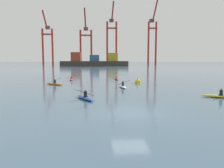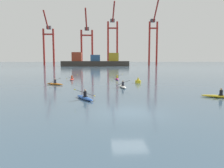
{
  "view_description": "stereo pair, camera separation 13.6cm",
  "coord_description": "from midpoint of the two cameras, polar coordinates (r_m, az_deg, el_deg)",
  "views": [
    {
      "loc": [
        -2.27,
        -15.03,
        3.66
      ],
      "look_at": [
        -0.45,
        12.8,
        0.6
      ],
      "focal_mm": 35.35,
      "sensor_mm": 36.0,
      "label": 1
    },
    {
      "loc": [
        -2.14,
        -15.04,
        3.66
      ],
      "look_at": [
        -0.45,
        12.8,
        0.6
      ],
      "focal_mm": 35.35,
      "sensor_mm": 36.0,
      "label": 2
    }
  ],
  "objects": [
    {
      "name": "kayak_yellow",
      "position": [
        23.87,
        26.28,
        -2.79
      ],
      "size": [
        3.24,
        2.24,
        1.0
      ],
      "color": "yellow",
      "rests_on": "ground"
    },
    {
      "name": "channel_buoy",
      "position": [
        35.02,
        6.87,
        0.81
      ],
      "size": [
        0.9,
        0.9,
        1.0
      ],
      "color": "yellow",
      "rests_on": "ground"
    },
    {
      "name": "gantry_crane_east",
      "position": [
        150.42,
        10.69,
        12.13
      ],
      "size": [
        6.22,
        17.06,
        41.5
      ],
      "color": "maroon",
      "rests_on": "ground"
    },
    {
      "name": "kayak_white",
      "position": [
        29.27,
        2.93,
        -0.59
      ],
      "size": [
        2.17,
        3.43,
        1.06
      ],
      "color": "silver",
      "rests_on": "ground"
    },
    {
      "name": "gantry_crane_east_mid",
      "position": [
        147.3,
        0.21,
        12.3
      ],
      "size": [
        7.22,
        20.72,
        37.45
      ],
      "color": "maroon",
      "rests_on": "ground"
    },
    {
      "name": "ground_plane",
      "position": [
        15.63,
        4.78,
        -7.3
      ],
      "size": [
        800.0,
        800.0,
        0.0
      ],
      "primitive_type": "plane",
      "color": "#425B70"
    },
    {
      "name": "kayak_red",
      "position": [
        40.97,
        -10.22,
        1.28
      ],
      "size": [
        2.19,
        3.41,
        1.04
      ],
      "color": "red",
      "rests_on": "ground"
    },
    {
      "name": "kayak_orange",
      "position": [
        33.52,
        -14.46,
        0.09
      ],
      "size": [
        3.09,
        2.51,
        0.97
      ],
      "color": "orange",
      "rests_on": "ground"
    },
    {
      "name": "container_barge",
      "position": [
        130.96,
        -4.34,
        5.8
      ],
      "size": [
        39.18,
        9.0,
        8.06
      ],
      "color": "#38332D",
      "rests_on": "ground"
    },
    {
      "name": "gantry_crane_west",
      "position": [
        149.24,
        -16.1,
        10.78
      ],
      "size": [
        7.34,
        15.02,
        32.82
      ],
      "color": "maroon",
      "rests_on": "ground"
    },
    {
      "name": "kayak_magenta",
      "position": [
        41.22,
        1.42,
        1.41
      ],
      "size": [
        2.17,
        3.41,
        1.07
      ],
      "color": "#C13384",
      "rests_on": "ground"
    },
    {
      "name": "kayak_blue",
      "position": [
        20.73,
        -6.88,
        -3.47
      ],
      "size": [
        2.06,
        3.31,
        1.07
      ],
      "color": "#2856B2",
      "rests_on": "ground"
    },
    {
      "name": "gantry_crane_west_mid",
      "position": [
        144.84,
        -6.51,
        11.1
      ],
      "size": [
        8.12,
        15.68,
        34.07
      ],
      "color": "maroon",
      "rests_on": "ground"
    }
  ]
}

